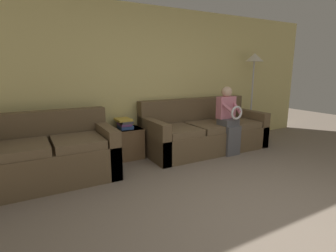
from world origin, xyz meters
name	(u,v)px	position (x,y,z in m)	size (l,w,h in m)	color
ground_plane	(293,235)	(0.00, 0.00, 0.00)	(14.00, 14.00, 0.00)	gray
wall_back	(150,81)	(0.00, 3.03, 1.27)	(7.79, 0.06, 2.55)	#DBCC7F
couch_main	(204,132)	(0.86, 2.54, 0.32)	(2.30, 0.97, 0.93)	brown
couch_side	(51,156)	(-1.78, 2.40, 0.33)	(1.65, 0.93, 0.90)	brown
child_left_seated	(229,118)	(1.09, 2.12, 0.65)	(0.34, 0.38, 1.19)	#56565B
side_shelf	(125,143)	(-0.60, 2.76, 0.26)	(0.56, 0.44, 0.51)	brown
book_stack	(125,123)	(-0.60, 2.76, 0.60)	(0.24, 0.31, 0.17)	#33569E
floor_lamp	(254,65)	(2.21, 2.68, 1.56)	(0.37, 0.37, 1.80)	#2D2B28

